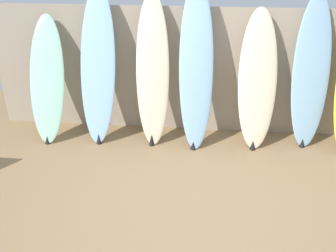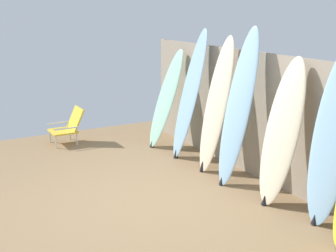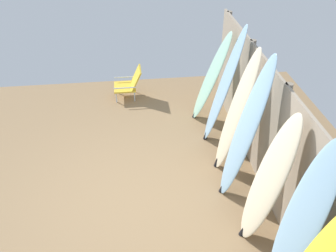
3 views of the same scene
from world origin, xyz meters
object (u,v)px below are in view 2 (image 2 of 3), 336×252
(surfboard_skyblue_3, at_px, (238,108))
(beach_chair, at_px, (69,126))
(surfboard_cream_2, at_px, (216,105))
(surfboard_skyblue_5, at_px, (332,139))
(surfboard_seafoam_0, at_px, (166,99))
(surfboard_cream_4, at_px, (282,132))
(surfboard_skyblue_1, at_px, (190,95))

(surfboard_skyblue_3, relative_size, beach_chair, 3.40)
(surfboard_cream_2, xyz_separation_m, surfboard_skyblue_5, (2.09, 0.11, -0.00))
(surfboard_skyblue_5, bearing_deg, surfboard_seafoam_0, -177.51)
(surfboard_skyblue_3, xyz_separation_m, surfboard_skyblue_5, (1.51, 0.15, -0.08))
(surfboard_seafoam_0, bearing_deg, surfboard_skyblue_5, 2.49)
(surfboard_seafoam_0, xyz_separation_m, surfboard_skyblue_3, (2.06, 0.00, 0.23))
(surfboard_cream_2, height_order, surfboard_cream_4, surfboard_cream_2)
(surfboard_skyblue_1, distance_m, beach_chair, 2.37)
(surfboard_skyblue_1, relative_size, surfboard_cream_2, 1.03)
(surfboard_cream_2, relative_size, beach_chair, 3.15)
(surfboard_skyblue_1, height_order, surfboard_skyblue_3, surfboard_skyblue_3)
(surfboard_skyblue_1, height_order, surfboard_cream_4, surfboard_skyblue_1)
(surfboard_cream_4, height_order, beach_chair, surfboard_cream_4)
(surfboard_seafoam_0, distance_m, surfboard_skyblue_1, 0.75)
(surfboard_skyblue_1, height_order, surfboard_skyblue_5, surfboard_skyblue_1)
(surfboard_cream_2, height_order, surfboard_skyblue_5, surfboard_cream_2)
(surfboard_seafoam_0, relative_size, beach_chair, 2.67)
(surfboard_seafoam_0, xyz_separation_m, surfboard_skyblue_5, (3.56, 0.16, 0.15))
(surfboard_cream_2, bearing_deg, beach_chair, -148.02)
(surfboard_skyblue_5, bearing_deg, surfboard_cream_4, -172.20)
(surfboard_seafoam_0, distance_m, surfboard_skyblue_3, 2.07)
(surfboard_skyblue_3, bearing_deg, surfboard_skyblue_1, 178.47)
(surfboard_cream_4, relative_size, surfboard_skyblue_5, 0.92)
(surfboard_cream_2, bearing_deg, surfboard_skyblue_3, -4.10)
(surfboard_skyblue_1, bearing_deg, surfboard_cream_4, 0.58)
(surfboard_cream_4, bearing_deg, surfboard_skyblue_3, -175.99)
(surfboard_cream_4, bearing_deg, beach_chair, -158.16)
(surfboard_cream_4, height_order, surfboard_skyblue_5, surfboard_skyblue_5)
(beach_chair, bearing_deg, surfboard_skyblue_3, 18.95)
(surfboard_cream_2, xyz_separation_m, surfboard_cream_4, (1.40, 0.02, -0.08))
(surfboard_cream_2, xyz_separation_m, surfboard_skyblue_3, (0.58, -0.04, 0.08))
(surfboard_skyblue_3, bearing_deg, surfboard_seafoam_0, -179.91)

